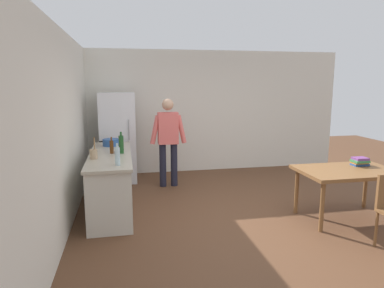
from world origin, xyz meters
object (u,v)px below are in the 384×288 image
(refrigerator, at_px, (118,138))
(bottle_water_clear, at_px, (117,156))
(utensil_jar, at_px, (94,154))
(person, at_px, (168,137))
(dining_table, at_px, (347,175))
(cooking_pot, at_px, (111,142))
(book_stack, at_px, (360,162))
(bottle_wine_green, at_px, (121,144))
(bottle_beer_brown, at_px, (112,147))

(refrigerator, bearing_deg, bottle_water_clear, -89.36)
(utensil_jar, bearing_deg, person, 47.60)
(person, distance_m, dining_table, 3.20)
(cooking_pot, distance_m, utensil_jar, 1.06)
(dining_table, relative_size, book_stack, 5.58)
(refrigerator, distance_m, utensil_jar, 1.97)
(cooking_pot, bearing_deg, book_stack, -23.46)
(utensil_jar, bearing_deg, bottle_wine_green, 39.83)
(bottle_beer_brown, bearing_deg, bottle_water_clear, -83.00)
(dining_table, relative_size, bottle_wine_green, 4.12)
(utensil_jar, bearing_deg, book_stack, -8.37)
(dining_table, xyz_separation_m, book_stack, (0.32, 0.18, 0.14))
(refrigerator, distance_m, bottle_beer_brown, 1.60)
(utensil_jar, relative_size, book_stack, 1.28)
(book_stack, bearing_deg, bottle_water_clear, 178.25)
(utensil_jar, relative_size, bottle_water_clear, 1.07)
(person, height_order, cooking_pot, person)
(person, bearing_deg, bottle_beer_brown, -134.65)
(refrigerator, bearing_deg, person, -30.23)
(refrigerator, relative_size, bottle_water_clear, 6.00)
(refrigerator, xyz_separation_m, utensil_jar, (-0.32, -1.94, 0.08))
(refrigerator, relative_size, utensil_jar, 5.62)
(bottle_beer_brown, relative_size, bottle_wine_green, 0.76)
(utensil_jar, distance_m, bottle_water_clear, 0.59)
(cooking_pot, distance_m, bottle_water_clear, 1.52)
(refrigerator, distance_m, book_stack, 4.42)
(person, xyz_separation_m, bottle_beer_brown, (-1.02, -1.04, 0.03))
(utensil_jar, xyz_separation_m, bottle_beer_brown, (0.25, 0.35, 0.03))
(refrigerator, xyz_separation_m, cooking_pot, (-0.11, -0.90, 0.06))
(bottle_water_clear, bearing_deg, bottle_beer_brown, 97.00)
(bottle_water_clear, bearing_deg, person, 63.62)
(person, relative_size, dining_table, 1.21)
(cooking_pot, height_order, utensil_jar, utensil_jar)
(bottle_wine_green, distance_m, book_stack, 3.67)
(bottle_beer_brown, bearing_deg, book_stack, -14.17)
(bottle_beer_brown, xyz_separation_m, bottle_water_clear, (0.10, -0.82, 0.02))
(bottle_beer_brown, xyz_separation_m, book_stack, (3.70, -0.93, -0.19))
(book_stack, bearing_deg, bottle_beer_brown, 165.83)
(utensil_jar, distance_m, bottle_wine_green, 0.52)
(refrigerator, height_order, bottle_water_clear, refrigerator)
(refrigerator, xyz_separation_m, bottle_water_clear, (0.03, -2.41, 0.13))
(person, distance_m, bottle_water_clear, 2.08)
(person, relative_size, bottle_wine_green, 5.00)
(book_stack, bearing_deg, cooking_pot, 156.54)
(dining_table, relative_size, utensil_jar, 4.37)
(refrigerator, bearing_deg, cooking_pot, -96.90)
(utensil_jar, distance_m, book_stack, 3.99)
(dining_table, distance_m, bottle_water_clear, 3.30)
(bottle_wine_green, xyz_separation_m, bottle_water_clear, (-0.05, -0.80, -0.02))
(refrigerator, xyz_separation_m, bottle_beer_brown, (-0.07, -1.59, 0.11))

